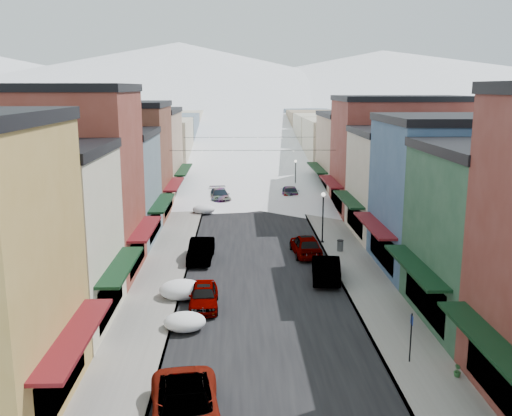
{
  "coord_description": "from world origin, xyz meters",
  "views": [
    {
      "loc": [
        -1.53,
        -15.95,
        12.26
      ],
      "look_at": [
        0.0,
        31.04,
        2.3
      ],
      "focal_mm": 40.0,
      "sensor_mm": 36.0,
      "label": 1
    }
  ],
  "objects": [
    {
      "name": "bldg_r_tan",
      "position": [
        13.19,
        49.0,
        4.76
      ],
      "size": [
        11.3,
        11.2,
        9.5
      ],
      "color": "tan",
      "rests_on": "ground"
    },
    {
      "name": "bldg_l_brick_near",
      "position": [
        -13.69,
        20.5,
        6.26
      ],
      "size": [
        12.3,
        8.2,
        12.5
      ],
      "color": "maroon",
      "rests_on": "ground"
    },
    {
      "name": "sidewalk_right",
      "position": [
        6.6,
        60.0,
        0.07
      ],
      "size": [
        3.2,
        160.0,
        0.15
      ],
      "primitive_type": "cube",
      "color": "gray",
      "rests_on": "ground"
    },
    {
      "name": "mountain_ridge",
      "position": [
        -19.47,
        277.18,
        14.36
      ],
      "size": [
        670.0,
        340.0,
        34.0
      ],
      "color": "silver",
      "rests_on": "ground"
    },
    {
      "name": "car_dark_hatch",
      "position": [
        -4.21,
        23.68,
        0.77
      ],
      "size": [
        1.82,
        4.76,
        1.55
      ],
      "primitive_type": "imported",
      "rotation": [
        0.0,
        0.0,
        -0.04
      ],
      "color": "black",
      "rests_on": "ground"
    },
    {
      "name": "car_lane_white",
      "position": [
        1.8,
        62.72,
        0.66
      ],
      "size": [
        2.51,
        4.89,
        1.32
      ],
      "primitive_type": "imported",
      "rotation": [
        0.0,
        0.0,
        3.07
      ],
      "color": "white",
      "rests_on": "ground"
    },
    {
      "name": "snow_pile_far",
      "position": [
        -4.88,
        39.33,
        0.45
      ],
      "size": [
        2.22,
        2.57,
        0.94
      ],
      "color": "white",
      "rests_on": "ground"
    },
    {
      "name": "car_green_sedan",
      "position": [
        4.15,
        19.24,
        0.81
      ],
      "size": [
        2.26,
        5.09,
        1.62
      ],
      "primitive_type": "imported",
      "rotation": [
        0.0,
        0.0,
        3.03
      ],
      "color": "black",
      "rests_on": "ground"
    },
    {
      "name": "car_black_sedan",
      "position": [
        4.3,
        46.97,
        0.71
      ],
      "size": [
        2.05,
        4.93,
        1.43
      ],
      "primitive_type": "imported",
      "rotation": [
        0.0,
        0.0,
        3.13
      ],
      "color": "black",
      "rests_on": "ground"
    },
    {
      "name": "bldg_l_grayblue",
      "position": [
        -13.19,
        29.0,
        4.51
      ],
      "size": [
        11.3,
        9.2,
        9.0
      ],
      "color": "slate",
      "rests_on": "ground"
    },
    {
      "name": "car_gray_suv",
      "position": [
        3.5,
        24.75,
        0.81
      ],
      "size": [
        2.21,
        4.85,
        1.61
      ],
      "primitive_type": "imported",
      "rotation": [
        0.0,
        0.0,
        3.21
      ],
      "color": "gray",
      "rests_on": "ground"
    },
    {
      "name": "streetlamp_near",
      "position": [
        5.2,
        27.84,
        2.7
      ],
      "size": [
        0.34,
        0.34,
        4.05
      ],
      "color": "black",
      "rests_on": "sidewalk_right"
    },
    {
      "name": "bldg_l_brick_far",
      "position": [
        -14.19,
        38.0,
        5.51
      ],
      "size": [
        13.3,
        9.2,
        11.0
      ],
      "color": "brown",
      "rests_on": "ground"
    },
    {
      "name": "bldg_l_cream",
      "position": [
        -13.19,
        12.5,
        4.76
      ],
      "size": [
        11.3,
        8.2,
        9.5
      ],
      "color": "beige",
      "rests_on": "ground"
    },
    {
      "name": "curb_right",
      "position": [
        5.05,
        60.0,
        0.07
      ],
      "size": [
        0.1,
        160.0,
        0.15
      ],
      "primitive_type": "cube",
      "color": "slate",
      "rests_on": "ground"
    },
    {
      "name": "car_silver_wagon",
      "position": [
        -3.5,
        44.98,
        0.74
      ],
      "size": [
        2.76,
        5.34,
        1.48
      ],
      "primitive_type": "imported",
      "rotation": [
        0.0,
        0.0,
        0.14
      ],
      "color": "#A4A6AC",
      "rests_on": "ground"
    },
    {
      "name": "curb_left",
      "position": [
        -5.05,
        60.0,
        0.07
      ],
      "size": [
        0.1,
        160.0,
        0.15
      ],
      "primitive_type": "cube",
      "color": "slate",
      "rests_on": "ground"
    },
    {
      "name": "planter_far",
      "position": [
        7.8,
        6.1,
        0.42
      ],
      "size": [
        0.41,
        0.41,
        0.54
      ],
      "primitive_type": "imported",
      "rotation": [
        0.0,
        0.0,
        0.48
      ],
      "color": "#2B5E2E",
      "rests_on": "sidewalk_right"
    },
    {
      "name": "overhead_cables",
      "position": [
        0.0,
        47.5,
        6.2
      ],
      "size": [
        16.4,
        15.04,
        0.04
      ],
      "color": "black",
      "rests_on": "ground"
    },
    {
      "name": "car_white_suv",
      "position": [
        -3.5,
        3.0,
        0.77
      ],
      "size": [
        3.21,
        5.8,
        1.54
      ],
      "primitive_type": "imported",
      "rotation": [
        0.0,
        0.0,
        0.12
      ],
      "color": "silver",
      "rests_on": "ground"
    },
    {
      "name": "snow_pile_mid",
      "position": [
        -4.88,
        16.21,
        0.53
      ],
      "size": [
        2.64,
        2.82,
        1.12
      ],
      "color": "white",
      "rests_on": "ground"
    },
    {
      "name": "bldg_r_blue",
      "position": [
        13.19,
        21.0,
        5.26
      ],
      "size": [
        11.3,
        9.2,
        10.5
      ],
      "color": "#335074",
      "rests_on": "ground"
    },
    {
      "name": "car_silver_sedan",
      "position": [
        -3.5,
        14.68,
        0.69
      ],
      "size": [
        1.76,
        4.1,
        1.38
      ],
      "primitive_type": "imported",
      "rotation": [
        0.0,
        0.0,
        0.03
      ],
      "color": "#A8AAB0",
      "rests_on": "ground"
    },
    {
      "name": "streetlamp_far",
      "position": [
        5.2,
        49.47,
        2.62
      ],
      "size": [
        0.33,
        0.33,
        3.92
      ],
      "color": "black",
      "rests_on": "sidewalk_right"
    },
    {
      "name": "bldg_l_tan",
      "position": [
        -13.19,
        48.0,
        5.01
      ],
      "size": [
        11.3,
        11.2,
        10.0
      ],
      "color": "tan",
      "rests_on": "ground"
    },
    {
      "name": "distant_blocks",
      "position": [
        0.0,
        83.0,
        4.0
      ],
      "size": [
        34.0,
        55.0,
        8.0
      ],
      "color": "gray",
      "rests_on": "ground"
    },
    {
      "name": "sidewalk_left",
      "position": [
        -6.6,
        60.0,
        0.07
      ],
      "size": [
        3.2,
        160.0,
        0.15
      ],
      "primitive_type": "cube",
      "color": "gray",
      "rests_on": "ground"
    },
    {
      "name": "snow_pile_near",
      "position": [
        -4.28,
        11.7,
        0.44
      ],
      "size": [
        2.18,
        2.54,
        0.92
      ],
      "color": "white",
      "rests_on": "ground"
    },
    {
      "name": "parking_sign",
      "position": [
        6.16,
        7.52,
        1.5
      ],
      "size": [
        0.06,
        0.32,
        2.31
      ],
      "color": "black",
      "rests_on": "sidewalk_right"
    },
    {
      "name": "car_lane_silver",
      "position": [
        -1.84,
        57.84,
        0.82
      ],
      "size": [
        2.11,
        4.88,
        1.64
      ],
      "primitive_type": "imported",
      "rotation": [
        0.0,
        0.0,
        -0.04
      ],
      "color": "gray",
      "rests_on": "ground"
    },
    {
      "name": "bldg_r_brick_far",
      "position": [
        14.19,
        39.0,
        5.76
      ],
      "size": [
        13.3,
        9.2,
        11.5
      ],
      "color": "maroon",
      "rests_on": "ground"
    },
    {
      "name": "road",
      "position": [
        0.0,
        60.0,
        0.01
      ],
      "size": [
        10.0,
        160.0,
        0.01
      ],
      "primitive_type": "cube",
      "color": "black",
      "rests_on": "ground"
    },
    {
      "name": "bldg_r_cream",
      "position": [
        13.69,
        30.0,
        4.51
      ],
      "size": [
        12.3,
        9.2,
        9.0
      ],
      "color": "beige",
      "rests_on": "ground"
    },
    {
      "name": "trash_can",
      "position": [
        6.18,
        25.32,
        0.58
      ],
      "size": [
        0.5,
        0.5,
        0.84
      ],
      "color": "#585B5D",
      "rests_on": "sidewalk_right"
    }
  ]
}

